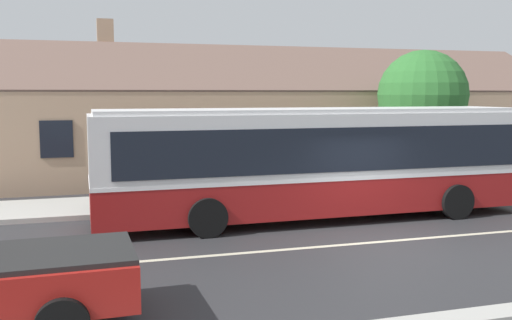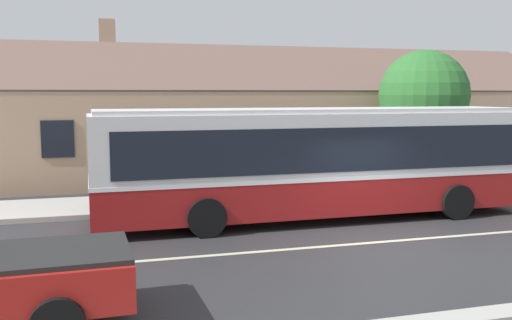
{
  "view_description": "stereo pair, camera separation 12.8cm",
  "coord_description": "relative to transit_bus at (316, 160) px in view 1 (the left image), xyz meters",
  "views": [
    {
      "loc": [
        -6.93,
        -12.03,
        3.57
      ],
      "look_at": [
        -2.07,
        4.39,
        1.56
      ],
      "focal_mm": 40.0,
      "sensor_mm": 36.0,
      "label": 1
    },
    {
      "loc": [
        -6.8,
        -12.07,
        3.57
      ],
      "look_at": [
        -2.07,
        4.39,
        1.56
      ],
      "focal_mm": 40.0,
      "sensor_mm": 36.0,
      "label": 2
    }
  ],
  "objects": [
    {
      "name": "ground_plane",
      "position": [
        0.73,
        -2.9,
        -1.7
      ],
      "size": [
        300.0,
        300.0,
        0.0
      ],
      "primitive_type": "plane",
      "color": "#2D2D30"
    },
    {
      "name": "lane_divider_stripe",
      "position": [
        0.73,
        -2.9,
        -1.69
      ],
      "size": [
        60.0,
        0.16,
        0.01
      ],
      "primitive_type": "cube",
      "color": "beige",
      "rests_on": "ground"
    },
    {
      "name": "bus_stop_sign",
      "position": [
        6.11,
        2.09,
        -0.05
      ],
      "size": [
        0.36,
        0.07,
        2.4
      ],
      "color": "gray",
      "rests_on": "sidewalk_far"
    },
    {
      "name": "sidewalk_far",
      "position": [
        0.73,
        3.1,
        -1.62
      ],
      "size": [
        60.0,
        3.0,
        0.15
      ],
      "primitive_type": "cube",
      "color": "#ADAAA3",
      "rests_on": "ground"
    },
    {
      "name": "transit_bus",
      "position": [
        0.0,
        0.0,
        0.0
      ],
      "size": [
        12.49,
        2.84,
        3.15
      ],
      "color": "maroon",
      "rests_on": "ground"
    },
    {
      "name": "bench_by_building",
      "position": [
        -5.25,
        2.76,
        -1.13
      ],
      "size": [
        1.71,
        0.51,
        0.94
      ],
      "color": "brown",
      "rests_on": "sidewalk_far"
    },
    {
      "name": "street_tree_primary",
      "position": [
        5.93,
        3.88,
        1.73
      ],
      "size": [
        3.35,
        3.35,
        5.19
      ],
      "color": "#4C3828",
      "rests_on": "ground"
    },
    {
      "name": "bench_down_street",
      "position": [
        -0.54,
        2.38,
        -1.14
      ],
      "size": [
        1.53,
        0.51,
        0.94
      ],
      "color": "brown",
      "rests_on": "sidewalk_far"
    },
    {
      "name": "community_building",
      "position": [
        1.7,
        10.29,
        0.25
      ],
      "size": [
        26.19,
        8.71,
        6.76
      ],
      "color": "tan",
      "rests_on": "ground"
    }
  ]
}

